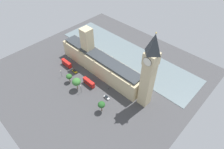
{
  "coord_description": "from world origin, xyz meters",
  "views": [
    {
      "loc": [
        72.16,
        83.43,
        102.1
      ],
      "look_at": [
        1.0,
        15.18,
        8.38
      ],
      "focal_mm": 30.25,
      "sensor_mm": 36.0,
      "label": 1
    }
  ],
  "objects_px": {
    "parliament_building": "(99,62)",
    "street_lamp_far_end": "(81,88)",
    "street_lamp_under_trees": "(61,73)",
    "plane_tree_trailing": "(76,82)",
    "plane_tree_leading": "(101,105)",
    "clock_tower": "(149,72)",
    "double_decker_bus_near_tower": "(67,63)",
    "double_decker_bus_opposite_hall": "(89,82)",
    "car_white_corner": "(107,97)",
    "pedestrian_midblock": "(108,88)",
    "car_yellow_cab_kerbside": "(75,71)",
    "plane_tree_by_river_gate": "(69,77)"
  },
  "relations": [
    {
      "from": "car_yellow_cab_kerbside",
      "to": "plane_tree_leading",
      "type": "distance_m",
      "value": 44.24
    },
    {
      "from": "street_lamp_far_end",
      "to": "plane_tree_by_river_gate",
      "type": "bearing_deg",
      "value": -93.18
    },
    {
      "from": "car_yellow_cab_kerbside",
      "to": "plane_tree_leading",
      "type": "xyz_separation_m",
      "value": [
        11.05,
        42.48,
        5.53
      ]
    },
    {
      "from": "double_decker_bus_near_tower",
      "to": "street_lamp_far_end",
      "type": "relative_size",
      "value": 1.51
    },
    {
      "from": "pedestrian_midblock",
      "to": "plane_tree_leading",
      "type": "height_order",
      "value": "plane_tree_leading"
    },
    {
      "from": "pedestrian_midblock",
      "to": "street_lamp_far_end",
      "type": "distance_m",
      "value": 19.8
    },
    {
      "from": "clock_tower",
      "to": "car_yellow_cab_kerbside",
      "type": "bearing_deg",
      "value": -76.68
    },
    {
      "from": "double_decker_bus_near_tower",
      "to": "plane_tree_trailing",
      "type": "bearing_deg",
      "value": 70.02
    },
    {
      "from": "car_white_corner",
      "to": "pedestrian_midblock",
      "type": "bearing_deg",
      "value": -142.72
    },
    {
      "from": "car_white_corner",
      "to": "plane_tree_trailing",
      "type": "relative_size",
      "value": 0.45
    },
    {
      "from": "double_decker_bus_near_tower",
      "to": "double_decker_bus_opposite_hall",
      "type": "bearing_deg",
      "value": 87.72
    },
    {
      "from": "car_yellow_cab_kerbside",
      "to": "plane_tree_by_river_gate",
      "type": "relative_size",
      "value": 0.64
    },
    {
      "from": "parliament_building",
      "to": "double_decker_bus_opposite_hall",
      "type": "xyz_separation_m",
      "value": [
        16.45,
        6.0,
        -5.87
      ]
    },
    {
      "from": "car_yellow_cab_kerbside",
      "to": "plane_tree_by_river_gate",
      "type": "xyz_separation_m",
      "value": [
        9.21,
        6.15,
        4.6
      ]
    },
    {
      "from": "car_white_corner",
      "to": "plane_tree_by_river_gate",
      "type": "bearing_deg",
      "value": -74.86
    },
    {
      "from": "pedestrian_midblock",
      "to": "street_lamp_under_trees",
      "type": "relative_size",
      "value": 0.26
    },
    {
      "from": "car_yellow_cab_kerbside",
      "to": "double_decker_bus_opposite_hall",
      "type": "relative_size",
      "value": 0.45
    },
    {
      "from": "pedestrian_midblock",
      "to": "plane_tree_leading",
      "type": "distance_m",
      "value": 20.27
    },
    {
      "from": "double_decker_bus_near_tower",
      "to": "pedestrian_midblock",
      "type": "distance_m",
      "value": 43.24
    },
    {
      "from": "car_white_corner",
      "to": "street_lamp_under_trees",
      "type": "height_order",
      "value": "street_lamp_under_trees"
    },
    {
      "from": "double_decker_bus_opposite_hall",
      "to": "street_lamp_under_trees",
      "type": "xyz_separation_m",
      "value": [
        8.85,
        -21.7,
        1.81
      ]
    },
    {
      "from": "parliament_building",
      "to": "double_decker_bus_near_tower",
      "type": "distance_m",
      "value": 28.45
    },
    {
      "from": "pedestrian_midblock",
      "to": "parliament_building",
      "type": "bearing_deg",
      "value": 14.58
    },
    {
      "from": "double_decker_bus_near_tower",
      "to": "plane_tree_trailing",
      "type": "distance_m",
      "value": 28.95
    },
    {
      "from": "plane_tree_trailing",
      "to": "parliament_building",
      "type": "bearing_deg",
      "value": -172.97
    },
    {
      "from": "street_lamp_far_end",
      "to": "plane_tree_leading",
      "type": "bearing_deg",
      "value": 87.29
    },
    {
      "from": "double_decker_bus_near_tower",
      "to": "street_lamp_far_end",
      "type": "xyz_separation_m",
      "value": [
        10.27,
        31.25,
        2.16
      ]
    },
    {
      "from": "double_decker_bus_opposite_hall",
      "to": "pedestrian_midblock",
      "type": "xyz_separation_m",
      "value": [
        -6.9,
        13.3,
        -1.9
      ]
    },
    {
      "from": "double_decker_bus_near_tower",
      "to": "car_yellow_cab_kerbside",
      "type": "relative_size",
      "value": 2.21
    },
    {
      "from": "pedestrian_midblock",
      "to": "plane_tree_trailing",
      "type": "distance_m",
      "value": 23.37
    },
    {
      "from": "clock_tower",
      "to": "street_lamp_under_trees",
      "type": "xyz_separation_m",
      "value": [
        23.93,
        -60.5,
        -23.52
      ]
    },
    {
      "from": "clock_tower",
      "to": "street_lamp_far_end",
      "type": "bearing_deg",
      "value": -57.48
    },
    {
      "from": "plane_tree_trailing",
      "to": "plane_tree_leading",
      "type": "relative_size",
      "value": 1.19
    },
    {
      "from": "car_yellow_cab_kerbside",
      "to": "plane_tree_leading",
      "type": "relative_size",
      "value": 0.56
    },
    {
      "from": "parliament_building",
      "to": "plane_tree_by_river_gate",
      "type": "distance_m",
      "value": 25.36
    },
    {
      "from": "car_yellow_cab_kerbside",
      "to": "street_lamp_far_end",
      "type": "distance_m",
      "value": 23.23
    },
    {
      "from": "car_yellow_cab_kerbside",
      "to": "street_lamp_under_trees",
      "type": "distance_m",
      "value": 11.21
    },
    {
      "from": "street_lamp_under_trees",
      "to": "street_lamp_far_end",
      "type": "relative_size",
      "value": 0.91
    },
    {
      "from": "parliament_building",
      "to": "plane_tree_leading",
      "type": "relative_size",
      "value": 9.06
    },
    {
      "from": "double_decker_bus_near_tower",
      "to": "double_decker_bus_opposite_hall",
      "type": "height_order",
      "value": "same"
    },
    {
      "from": "parliament_building",
      "to": "street_lamp_far_end",
      "type": "relative_size",
      "value": 11.05
    },
    {
      "from": "plane_tree_by_river_gate",
      "to": "street_lamp_under_trees",
      "type": "relative_size",
      "value": 1.17
    },
    {
      "from": "double_decker_bus_opposite_hall",
      "to": "plane_tree_leading",
      "type": "xyz_separation_m",
      "value": [
        9.64,
        23.55,
        3.79
      ]
    },
    {
      "from": "plane_tree_leading",
      "to": "parliament_building",
      "type": "bearing_deg",
      "value": -131.44
    },
    {
      "from": "car_white_corner",
      "to": "plane_tree_leading",
      "type": "xyz_separation_m",
      "value": [
        9.58,
        5.18,
        5.53
      ]
    },
    {
      "from": "double_decker_bus_near_tower",
      "to": "car_yellow_cab_kerbside",
      "type": "xyz_separation_m",
      "value": [
        0.25,
        10.65,
        -1.74
      ]
    },
    {
      "from": "plane_tree_trailing",
      "to": "street_lamp_far_end",
      "type": "relative_size",
      "value": 1.45
    },
    {
      "from": "parliament_building",
      "to": "plane_tree_by_river_gate",
      "type": "bearing_deg",
      "value": -15.64
    },
    {
      "from": "street_lamp_under_trees",
      "to": "street_lamp_far_end",
      "type": "distance_m",
      "value": 23.37
    },
    {
      "from": "parliament_building",
      "to": "pedestrian_midblock",
      "type": "bearing_deg",
      "value": 63.66
    }
  ]
}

